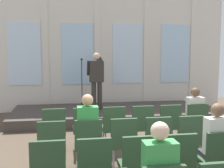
% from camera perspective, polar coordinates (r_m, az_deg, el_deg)
% --- Properties ---
extents(rear_partition, '(8.72, 0.14, 4.21)m').
position_cam_1_polar(rear_partition, '(10.03, -1.62, 6.77)').
color(rear_partition, silver).
rests_on(rear_partition, ground).
extents(stage_platform, '(5.75, 2.21, 0.29)m').
position_cam_1_polar(stage_platform, '(8.86, -0.66, -5.93)').
color(stage_platform, '#3F3833').
rests_on(stage_platform, ground).
extents(speaker, '(0.51, 0.69, 1.72)m').
position_cam_1_polar(speaker, '(8.66, -3.10, 1.45)').
color(speaker, '#332D28').
rests_on(speaker, stage_platform).
extents(mic_stand, '(0.28, 0.28, 1.55)m').
position_cam_1_polar(mic_stand, '(8.80, -5.95, -2.85)').
color(mic_stand, black).
rests_on(mic_stand, stage_platform).
extents(chair_r0_c0, '(0.46, 0.44, 0.94)m').
position_cam_1_polar(chair_r0_c0, '(6.04, -11.37, -8.40)').
color(chair_r0_c0, '#99999E').
rests_on(chair_r0_c0, ground).
extents(chair_r0_c1, '(0.46, 0.44, 0.94)m').
position_cam_1_polar(chair_r0_c1, '(6.04, -5.51, -8.28)').
color(chair_r0_c1, '#99999E').
rests_on(chair_r0_c1, ground).
extents(chair_r0_c2, '(0.46, 0.44, 0.94)m').
position_cam_1_polar(chair_r0_c2, '(6.11, 0.27, -8.08)').
color(chair_r0_c2, '#99999E').
rests_on(chair_r0_c2, ground).
extents(chair_r0_c3, '(0.46, 0.44, 0.94)m').
position_cam_1_polar(chair_r0_c3, '(6.23, 5.87, -7.81)').
color(chair_r0_c3, '#99999E').
rests_on(chair_r0_c3, ground).
extents(chair_r0_c4, '(0.46, 0.44, 0.94)m').
position_cam_1_polar(chair_r0_c4, '(6.42, 11.19, -7.49)').
color(chair_r0_c4, '#99999E').
rests_on(chair_r0_c4, ground).
extents(chair_r0_c5, '(0.46, 0.44, 0.94)m').
position_cam_1_polar(chair_r0_c5, '(6.65, 16.17, -7.12)').
color(chair_r0_c5, '#99999E').
rests_on(chair_r0_c5, ground).
extents(audience_r0_c5, '(0.36, 0.39, 1.28)m').
position_cam_1_polar(audience_r0_c5, '(6.68, 15.92, -5.47)').
color(audience_r0_c5, '#2D2D33').
rests_on(audience_r0_c5, ground).
extents(chair_r1_c0, '(0.46, 0.44, 0.94)m').
position_cam_1_polar(chair_r1_c0, '(5.06, -11.81, -11.42)').
color(chair_r1_c0, '#99999E').
rests_on(chair_r1_c0, ground).
extents(chair_r1_c1, '(0.46, 0.44, 0.94)m').
position_cam_1_polar(chair_r1_c1, '(5.07, -4.77, -11.27)').
color(chair_r1_c1, '#99999E').
rests_on(chair_r1_c1, ground).
extents(audience_r1_c1, '(0.36, 0.39, 1.35)m').
position_cam_1_polar(audience_r1_c1, '(5.08, -4.86, -8.70)').
color(audience_r1_c1, '#2D2D33').
rests_on(audience_r1_c1, ground).
extents(chair_r1_c2, '(0.46, 0.44, 0.94)m').
position_cam_1_polar(chair_r1_c2, '(5.15, 2.15, -10.96)').
color(chair_r1_c2, '#99999E').
rests_on(chair_r1_c2, ground).
extents(chair_r1_c3, '(0.46, 0.44, 0.94)m').
position_cam_1_polar(chair_r1_c3, '(5.30, 8.75, -10.53)').
color(chair_r1_c3, '#99999E').
rests_on(chair_r1_c3, ground).
extents(chair_r1_c4, '(0.46, 0.44, 0.94)m').
position_cam_1_polar(chair_r1_c4, '(5.51, 14.90, -9.99)').
color(chair_r1_c4, '#99999E').
rests_on(chair_r1_c4, ground).
extents(chair_r1_c5, '(0.46, 0.44, 0.94)m').
position_cam_1_polar(chair_r1_c5, '(5.78, 20.52, -9.41)').
color(chair_r1_c5, '#99999E').
rests_on(chair_r1_c5, ground).
extents(chair_r2_c0, '(0.46, 0.44, 0.94)m').
position_cam_1_polar(chair_r2_c0, '(4.11, -12.48, -15.84)').
color(chair_r2_c0, '#99999E').
rests_on(chair_r2_c0, ground).
extents(chair_r2_c1, '(0.46, 0.44, 0.94)m').
position_cam_1_polar(chair_r2_c1, '(4.12, -3.65, -15.65)').
color(chair_r2_c1, '#99999E').
rests_on(chair_r2_c1, ground).
extents(chair_r2_c2, '(0.46, 0.44, 0.94)m').
position_cam_1_polar(chair_r2_c2, '(4.22, 4.94, -15.12)').
color(chair_r2_c2, '#99999E').
rests_on(chair_r2_c2, ground).
extents(chair_r2_c3, '(0.46, 0.44, 0.94)m').
position_cam_1_polar(chair_r2_c3, '(4.40, 12.94, -14.33)').
color(chair_r2_c3, '#99999E').
rests_on(chair_r2_c3, ground).
extents(chair_r2_c4, '(0.46, 0.44, 0.94)m').
position_cam_1_polar(chair_r2_c4, '(4.65, 20.12, -13.38)').
color(chair_r2_c4, '#99999E').
rests_on(chair_r2_c4, ground).
extents(audience_r2_c4, '(0.36, 0.39, 1.33)m').
position_cam_1_polar(audience_r2_c4, '(4.65, 19.74, -10.71)').
color(audience_r2_c4, '#2D2D33').
rests_on(audience_r2_c4, ground).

